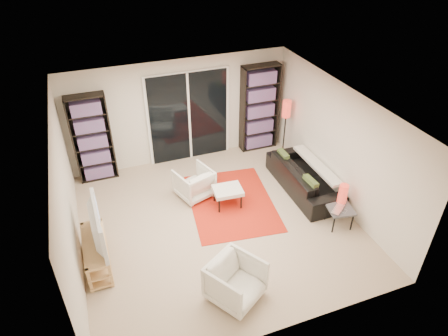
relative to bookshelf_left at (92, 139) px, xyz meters
The scene contains 20 objects.
floor 3.19m from the bookshelf_left, 50.10° to the right, with size 5.00×5.00×0.00m, color #BDA88D.
wall_back 1.97m from the bookshelf_left, ahead, with size 5.00×0.02×2.40m, color beige.
wall_front 5.22m from the bookshelf_left, 68.02° to the right, with size 5.00×0.02×2.40m, color beige.
wall_left 2.41m from the bookshelf_left, 103.27° to the right, with size 0.02×5.00×2.40m, color beige.
wall_right 5.03m from the bookshelf_left, 27.66° to the right, with size 0.02×5.00×2.40m, color beige.
ceiling 3.36m from the bookshelf_left, 50.10° to the right, with size 5.00×5.00×0.02m, color white.
sliding_door 2.16m from the bookshelf_left, ahead, with size 1.92×0.08×2.16m.
bookshelf_left is the anchor object (origin of this frame).
bookshelf_right 3.85m from the bookshelf_left, ahead, with size 0.90×0.30×2.10m.
tv_stand 2.76m from the bookshelf_left, 96.18° to the right, with size 0.38×1.17×0.50m.
tv 2.67m from the bookshelf_left, 95.75° to the right, with size 1.17×0.15×0.68m, color black.
rug 3.21m from the bookshelf_left, 37.66° to the right, with size 1.63×2.21×0.01m, color red.
sofa 4.52m from the bookshelf_left, 26.10° to the right, with size 2.06×0.80×0.60m, color black.
armchair_back 2.35m from the bookshelf_left, 37.47° to the right, with size 0.67×0.69×0.63m, color silver.
armchair_front 4.43m from the bookshelf_left, 68.12° to the right, with size 0.73×0.76×0.69m, color silver.
ottoman 3.07m from the bookshelf_left, 39.44° to the right, with size 0.60×0.50×0.40m.
side_table 5.21m from the bookshelf_left, 38.14° to the right, with size 0.53×0.53×0.40m.
laptop 5.21m from the bookshelf_left, 39.02° to the right, with size 0.36×0.23×0.03m, color silver.
table_lamp 5.19m from the bookshelf_left, 35.92° to the right, with size 0.17×0.17×0.38m, color red.
floor_lamp 4.27m from the bookshelf_left, ahead, with size 0.22×0.22×1.44m.
Camera 1 is at (-1.89, -5.48, 5.12)m, focal length 32.00 mm.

